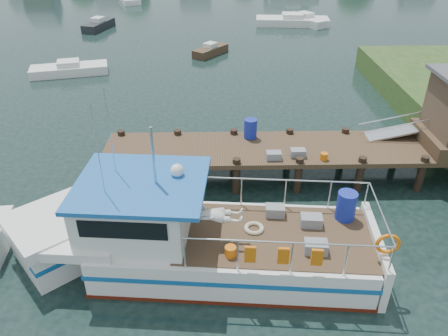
{
  "coord_description": "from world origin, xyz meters",
  "views": [
    {
      "loc": [
        -1.32,
        -16.15,
        10.1
      ],
      "look_at": [
        -1.0,
        -1.5,
        1.3
      ],
      "focal_mm": 35.0,
      "sensor_mm": 36.0,
      "label": 1
    }
  ],
  "objects_px": {
    "moored_rowboat": "(210,50)",
    "moored_a": "(69,69)",
    "moored_b": "(305,20)",
    "moored_c": "(292,21)",
    "dock": "(405,128)",
    "lobster_boat": "(187,238)",
    "moored_e": "(99,25)"
  },
  "relations": [
    {
      "from": "moored_b",
      "to": "moored_e",
      "type": "relative_size",
      "value": 1.22
    },
    {
      "from": "moored_rowboat",
      "to": "moored_b",
      "type": "bearing_deg",
      "value": 25.62
    },
    {
      "from": "moored_c",
      "to": "moored_e",
      "type": "bearing_deg",
      "value": -161.08
    },
    {
      "from": "moored_e",
      "to": "lobster_boat",
      "type": "bearing_deg",
      "value": -65.26
    },
    {
      "from": "dock",
      "to": "moored_b",
      "type": "bearing_deg",
      "value": 87.61
    },
    {
      "from": "dock",
      "to": "lobster_boat",
      "type": "relative_size",
      "value": 1.36
    },
    {
      "from": "lobster_boat",
      "to": "moored_e",
      "type": "relative_size",
      "value": 2.87
    },
    {
      "from": "moored_b",
      "to": "moored_c",
      "type": "height_order",
      "value": "moored_b"
    },
    {
      "from": "moored_rowboat",
      "to": "lobster_boat",
      "type": "bearing_deg",
      "value": -113.92
    },
    {
      "from": "moored_rowboat",
      "to": "moored_b",
      "type": "xyz_separation_m",
      "value": [
        9.34,
        10.37,
        0.06
      ]
    },
    {
      "from": "lobster_boat",
      "to": "moored_rowboat",
      "type": "distance_m",
      "value": 23.54
    },
    {
      "from": "moored_c",
      "to": "moored_e",
      "type": "relative_size",
      "value": 1.71
    },
    {
      "from": "moored_e",
      "to": "dock",
      "type": "bearing_deg",
      "value": -47.5
    },
    {
      "from": "lobster_boat",
      "to": "moored_e",
      "type": "distance_m",
      "value": 33.74
    },
    {
      "from": "moored_rowboat",
      "to": "moored_a",
      "type": "relative_size",
      "value": 0.6
    },
    {
      "from": "moored_a",
      "to": "moored_e",
      "type": "distance_m",
      "value": 13.09
    },
    {
      "from": "moored_rowboat",
      "to": "moored_c",
      "type": "bearing_deg",
      "value": 28.74
    },
    {
      "from": "moored_b",
      "to": "moored_e",
      "type": "bearing_deg",
      "value": -154.27
    },
    {
      "from": "moored_rowboat",
      "to": "moored_a",
      "type": "bearing_deg",
      "value": -178.29
    },
    {
      "from": "moored_a",
      "to": "moored_e",
      "type": "xyz_separation_m",
      "value": [
        -0.88,
        13.06,
        0.06
      ]
    },
    {
      "from": "moored_b",
      "to": "moored_e",
      "type": "xyz_separation_m",
      "value": [
        -20.06,
        -1.71,
        -0.01
      ]
    },
    {
      "from": "moored_a",
      "to": "moored_b",
      "type": "distance_m",
      "value": 24.21
    },
    {
      "from": "moored_b",
      "to": "moored_c",
      "type": "xyz_separation_m",
      "value": [
        -1.31,
        -0.41,
        -0.01
      ]
    },
    {
      "from": "dock",
      "to": "moored_rowboat",
      "type": "height_order",
      "value": "dock"
    },
    {
      "from": "dock",
      "to": "moored_a",
      "type": "xyz_separation_m",
      "value": [
        -17.99,
        13.72,
        -1.89
      ]
    },
    {
      "from": "lobster_boat",
      "to": "moored_c",
      "type": "distance_m",
      "value": 34.59
    },
    {
      "from": "dock",
      "to": "lobster_boat",
      "type": "bearing_deg",
      "value": -148.4
    },
    {
      "from": "moored_rowboat",
      "to": "moored_b",
      "type": "relative_size",
      "value": 0.63
    },
    {
      "from": "moored_e",
      "to": "moored_c",
      "type": "bearing_deg",
      "value": 11.28
    },
    {
      "from": "dock",
      "to": "lobster_boat",
      "type": "xyz_separation_m",
      "value": [
        -8.78,
        -5.4,
        -1.18
      ]
    },
    {
      "from": "moored_rowboat",
      "to": "dock",
      "type": "bearing_deg",
      "value": -88.17
    },
    {
      "from": "moored_a",
      "to": "moored_c",
      "type": "bearing_deg",
      "value": 45.37
    }
  ]
}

